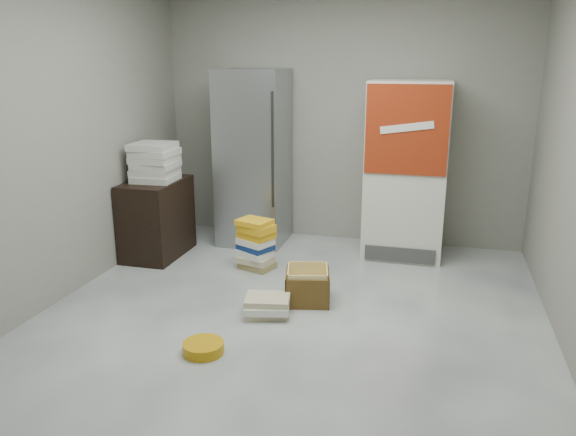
# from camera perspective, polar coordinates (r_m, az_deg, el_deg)

# --- Properties ---
(ground) EXTENTS (5.00, 5.00, 0.00)m
(ground) POSITION_cam_1_polar(r_m,az_deg,el_deg) (4.31, -0.81, -11.79)
(ground) COLOR silver
(ground) RESTS_ON ground
(room_shell) EXTENTS (4.04, 5.04, 2.82)m
(room_shell) POSITION_cam_1_polar(r_m,az_deg,el_deg) (3.82, -0.92, 12.82)
(room_shell) COLOR gray
(room_shell) RESTS_ON ground
(steel_fridge) EXTENTS (0.70, 0.72, 1.90)m
(steel_fridge) POSITION_cam_1_polar(r_m,az_deg,el_deg) (6.21, -3.48, 6.09)
(steel_fridge) COLOR #9FA3A7
(steel_fridge) RESTS_ON ground
(coke_cooler) EXTENTS (0.80, 0.73, 1.80)m
(coke_cooler) POSITION_cam_1_polar(r_m,az_deg,el_deg) (5.91, 11.94, 4.82)
(coke_cooler) COLOR silver
(coke_cooler) RESTS_ON ground
(wood_shelf) EXTENTS (0.50, 0.80, 0.80)m
(wood_shelf) POSITION_cam_1_polar(r_m,az_deg,el_deg) (6.00, -13.16, -0.04)
(wood_shelf) COLOR black
(wood_shelf) RESTS_ON ground
(supply_box_stack) EXTENTS (0.43, 0.43, 0.39)m
(supply_box_stack) POSITION_cam_1_polar(r_m,az_deg,el_deg) (5.86, -13.38, 5.56)
(supply_box_stack) COLOR silver
(supply_box_stack) RESTS_ON wood_shelf
(phonebook_stack_main) EXTENTS (0.41, 0.38, 0.51)m
(phonebook_stack_main) POSITION_cam_1_polar(r_m,az_deg,el_deg) (5.50, -3.29, -2.66)
(phonebook_stack_main) COLOR #92804E
(phonebook_stack_main) RESTS_ON ground
(phonebook_stack_side) EXTENTS (0.43, 0.39, 0.16)m
(phonebook_stack_side) POSITION_cam_1_polar(r_m,az_deg,el_deg) (4.58, -2.16, -8.92)
(phonebook_stack_side) COLOR #C4B491
(phonebook_stack_side) RESTS_ON ground
(cardboard_box) EXTENTS (0.44, 0.44, 0.30)m
(cardboard_box) POSITION_cam_1_polar(r_m,az_deg,el_deg) (4.82, 1.99, -7.09)
(cardboard_box) COLOR yellow
(cardboard_box) RESTS_ON ground
(bucket_lid) EXTENTS (0.36, 0.36, 0.08)m
(bucket_lid) POSITION_cam_1_polar(r_m,az_deg,el_deg) (4.10, -8.59, -12.89)
(bucket_lid) COLOR #C98D0C
(bucket_lid) RESTS_ON ground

